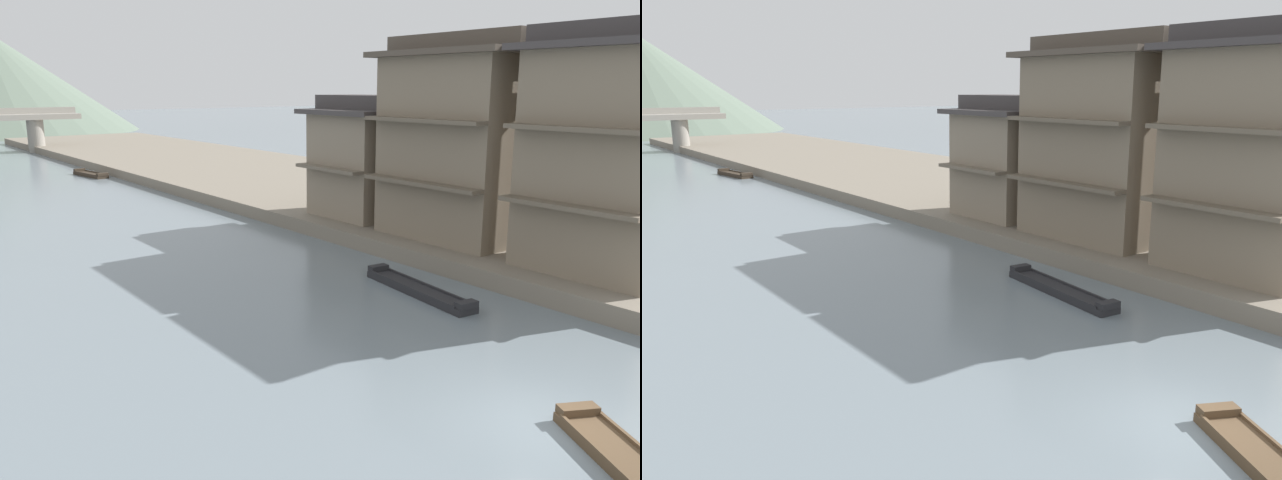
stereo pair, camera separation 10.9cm
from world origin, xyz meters
The scene contains 7 objects.
ground_plane centered at (0.00, 0.00, 0.00)m, with size 400.00×400.00×0.00m, color slate.
riverbank_right centered at (15.84, 30.00, 0.36)m, with size 18.00×110.00×0.71m, color slate.
boat_moored_second centered at (5.44, 46.71, 0.15)m, with size 1.61×4.54×0.45m.
boat_moored_far centered at (4.50, 8.20, 0.15)m, with size 1.56×5.44×0.45m.
house_waterfront_nearest centered at (10.43, 4.67, 5.02)m, with size 5.65×6.06×8.74m.
house_waterfront_second centered at (10.66, 11.56, 5.01)m, with size 6.10×7.14×8.74m.
house_waterfront_tall centered at (10.46, 17.75, 3.73)m, with size 5.69×5.48×6.14m.
Camera 1 is at (-11.69, -7.17, 7.26)m, focal length 36.07 mm.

